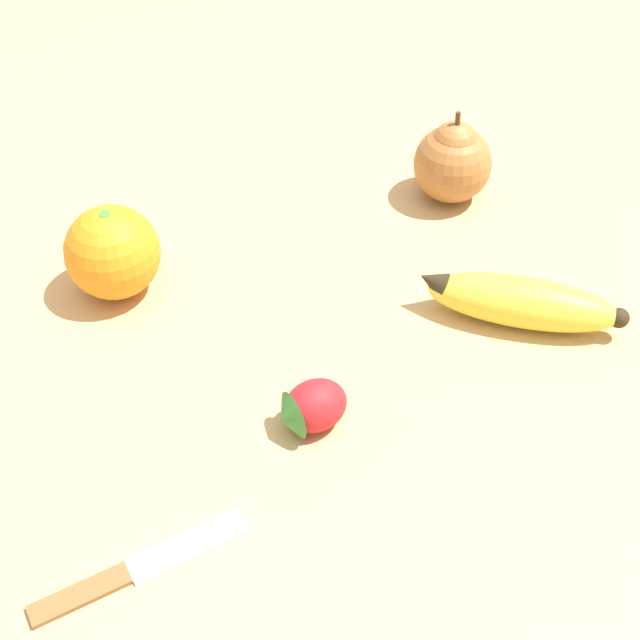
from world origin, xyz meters
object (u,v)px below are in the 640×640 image
Objects in this scene: orange at (113,252)px; banana at (520,302)px; paring_knife at (134,569)px; pear at (453,160)px; strawberry at (311,408)px.

banana is at bearing 150.09° from orange.
orange is at bearing 161.80° from paring_knife.
banana is 0.19m from pear.
banana is 0.35m from orange.
strawberry is at bearing 42.33° from pear.
paring_knife is at bearing 16.78° from strawberry.
orange is 0.23m from strawberry.
pear reaches higher than paring_knife.
paring_knife is at bearing 53.80° from banana.
pear is (-0.34, -0.01, 0.00)m from orange.
orange is at bearing 1.44° from pear.
pear is (-0.04, -0.18, 0.02)m from banana.
pear reaches higher than strawberry.
banana is 1.04× the size of paring_knife.
orange is 0.54× the size of paring_knife.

